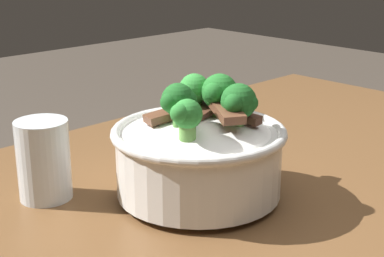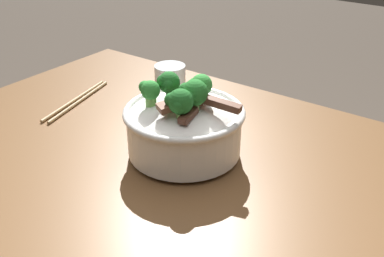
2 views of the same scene
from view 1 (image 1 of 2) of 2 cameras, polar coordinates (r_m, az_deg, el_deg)
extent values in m
cube|color=brown|center=(0.75, 8.09, -8.80)|extent=(1.21, 0.84, 0.05)
cube|color=brown|center=(1.49, 9.67, -12.10)|extent=(0.09, 0.09, 0.76)
cylinder|color=white|center=(0.74, 0.64, -6.46)|extent=(0.10, 0.10, 0.01)
cylinder|color=white|center=(0.73, 0.65, -3.31)|extent=(0.20, 0.20, 0.08)
torus|color=white|center=(0.71, 0.67, -0.34)|extent=(0.22, 0.22, 0.01)
ellipsoid|color=white|center=(0.71, 0.66, -0.89)|extent=(0.19, 0.19, 0.05)
cube|color=brown|center=(0.69, 3.19, 2.03)|extent=(0.06, 0.08, 0.02)
cube|color=#563323|center=(0.72, 0.88, 1.68)|extent=(0.06, 0.04, 0.01)
cube|color=#563323|center=(0.75, 3.74, 3.17)|extent=(0.08, 0.03, 0.02)
cube|color=#4C2B1E|center=(0.71, 4.96, 1.14)|extent=(0.02, 0.05, 0.01)
cube|color=brown|center=(0.70, -2.61, 1.30)|extent=(0.05, 0.03, 0.02)
cylinder|color=#7AB256|center=(0.74, 0.23, 2.04)|extent=(0.02, 0.02, 0.02)
sphere|color=green|center=(0.73, 0.23, 3.90)|extent=(0.04, 0.04, 0.04)
sphere|color=green|center=(0.72, -0.44, 3.54)|extent=(0.02, 0.02, 0.02)
sphere|color=green|center=(0.73, 1.24, 3.71)|extent=(0.02, 0.02, 0.02)
cylinder|color=#7AB256|center=(0.70, 4.52, 0.80)|extent=(0.01, 0.01, 0.02)
sphere|color=#1E6023|center=(0.69, 4.57, 2.65)|extent=(0.04, 0.04, 0.04)
sphere|color=#1E6023|center=(0.68, 4.11, 2.45)|extent=(0.02, 0.02, 0.02)
sphere|color=#1E6023|center=(0.69, 5.66, 2.50)|extent=(0.02, 0.02, 0.02)
cylinder|color=#6BA84C|center=(0.65, -0.45, -0.31)|extent=(0.02, 0.02, 0.02)
sphere|color=#2D8433|center=(0.65, -0.45, 1.42)|extent=(0.03, 0.03, 0.03)
sphere|color=#2D8433|center=(0.64, -1.20, 1.49)|extent=(0.02, 0.02, 0.02)
sphere|color=#2D8433|center=(0.64, 0.28, 1.28)|extent=(0.02, 0.02, 0.02)
cylinder|color=#5B9947|center=(0.72, 2.68, 1.61)|extent=(0.02, 0.02, 0.02)
sphere|color=#237028|center=(0.71, 2.71, 3.61)|extent=(0.04, 0.04, 0.04)
sphere|color=#237028|center=(0.70, 2.16, 3.48)|extent=(0.03, 0.03, 0.03)
sphere|color=#237028|center=(0.70, 3.74, 3.44)|extent=(0.02, 0.02, 0.02)
cylinder|color=#5B9947|center=(0.68, -1.37, 0.82)|extent=(0.01, 0.01, 0.02)
sphere|color=#1E6023|center=(0.68, -1.39, 2.84)|extent=(0.04, 0.04, 0.04)
sphere|color=#1E6023|center=(0.67, -2.18, 2.57)|extent=(0.02, 0.02, 0.02)
sphere|color=#1E6023|center=(0.67, -0.36, 2.84)|extent=(0.02, 0.02, 0.02)
cylinder|color=white|center=(0.77, -14.00, -6.36)|extent=(0.06, 0.06, 0.00)
cylinder|color=white|center=(0.75, -14.27, -2.99)|extent=(0.07, 0.07, 0.10)
cylinder|color=silver|center=(0.75, -14.17, -4.29)|extent=(0.06, 0.06, 0.06)
camera|label=2|loc=(0.91, 54.67, 18.99)|focal=42.13mm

